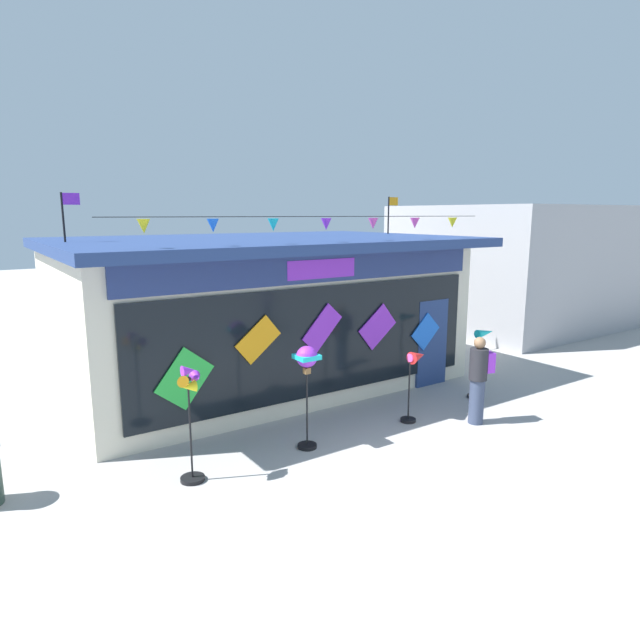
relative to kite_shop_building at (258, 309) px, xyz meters
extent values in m
plane|color=#9E9B99|center=(-0.14, -6.62, -1.72)|extent=(80.00, 80.00, 0.00)
cube|color=beige|center=(0.00, 0.05, -0.12)|extent=(8.60, 5.37, 3.19)
cube|color=navy|center=(0.00, -0.32, 1.58)|extent=(9.00, 6.10, 0.20)
cube|color=navy|center=(0.00, -2.67, 1.17)|extent=(7.91, 0.08, 0.52)
cube|color=purple|center=(0.00, -2.70, 1.17)|extent=(1.55, 0.04, 0.37)
cube|color=black|center=(0.00, -2.66, -0.27)|extent=(7.74, 0.06, 2.19)
cube|color=navy|center=(3.09, -2.66, -0.72)|extent=(0.90, 0.07, 2.00)
cube|color=green|center=(-2.82, -2.72, -0.54)|extent=(1.07, 0.03, 1.11)
cube|color=orange|center=(-1.41, -2.72, -0.04)|extent=(0.94, 0.03, 0.89)
cube|color=purple|center=(0.00, -2.72, 0.01)|extent=(0.94, 0.03, 0.96)
cube|color=purple|center=(1.41, -2.72, -0.13)|extent=(1.01, 0.03, 0.97)
cube|color=blue|center=(2.82, -2.72, -0.41)|extent=(0.86, 0.03, 0.86)
cylinder|color=black|center=(0.00, -2.85, 2.16)|extent=(8.25, 0.01, 0.01)
cone|color=yellow|center=(-3.39, -2.85, 2.02)|extent=(0.20, 0.20, 0.22)
cone|color=blue|center=(-2.26, -2.85, 2.02)|extent=(0.20, 0.20, 0.22)
cone|color=#19B7BC|center=(-1.13, -2.85, 2.02)|extent=(0.20, 0.20, 0.22)
cone|color=purple|center=(0.00, -2.85, 2.02)|extent=(0.20, 0.20, 0.22)
cone|color=#EA4CA3|center=(1.13, -2.85, 2.02)|extent=(0.20, 0.20, 0.22)
cone|color=#EA4CA3|center=(2.26, -2.85, 2.02)|extent=(0.20, 0.20, 0.22)
cone|color=yellow|center=(3.39, -2.85, 2.02)|extent=(0.20, 0.20, 0.22)
cylinder|color=black|center=(-4.05, 0.05, 2.14)|extent=(0.04, 0.04, 0.93)
cube|color=purple|center=(-3.89, 0.05, 2.49)|extent=(0.32, 0.02, 0.22)
cylinder|color=black|center=(4.05, 0.05, 2.17)|extent=(0.04, 0.04, 0.98)
cube|color=orange|center=(4.21, 0.05, 2.54)|extent=(0.32, 0.02, 0.22)
cylinder|color=black|center=(-3.24, -4.04, -1.69)|extent=(0.36, 0.36, 0.06)
cylinder|color=black|center=(-3.24, -4.04, -0.92)|extent=(0.03, 0.03, 1.60)
cylinder|color=black|center=(-3.24, -4.08, -0.12)|extent=(0.06, 0.04, 0.06)
cone|color=purple|center=(-3.12, -4.08, -0.12)|extent=(0.17, 0.19, 0.17)
cone|color=purple|center=(-3.24, -4.08, 0.00)|extent=(0.19, 0.17, 0.17)
cone|color=orange|center=(-3.36, -4.08, -0.12)|extent=(0.17, 0.19, 0.17)
cone|color=yellow|center=(-3.24, -4.08, -0.24)|extent=(0.19, 0.17, 0.17)
cylinder|color=black|center=(-1.19, -4.01, -1.69)|extent=(0.33, 0.33, 0.06)
cylinder|color=black|center=(-1.19, -4.01, -1.00)|extent=(0.03, 0.03, 1.42)
sphere|color=purple|center=(-1.19, -4.01, -0.11)|extent=(0.36, 0.36, 0.36)
cube|color=#19B7BC|center=(-1.19, -4.01, -0.11)|extent=(0.36, 0.36, 0.08)
cube|color=brown|center=(-1.19, -4.01, -0.35)|extent=(0.10, 0.10, 0.10)
cylinder|color=black|center=(1.07, -4.09, -1.69)|extent=(0.30, 0.30, 0.06)
cylinder|color=black|center=(1.07, -4.09, -1.08)|extent=(0.03, 0.03, 1.26)
cone|color=red|center=(1.27, -4.09, -0.45)|extent=(0.44, 0.31, 0.24)
cylinder|color=#EA4CA3|center=(1.07, -4.09, -0.45)|extent=(0.03, 0.16, 0.16)
cylinder|color=black|center=(3.21, -3.86, -1.69)|extent=(0.30, 0.30, 0.06)
cylinder|color=black|center=(3.21, -3.86, -1.01)|extent=(0.03, 0.03, 1.41)
cone|color=#19B7BC|center=(3.46, -3.86, -0.30)|extent=(0.52, 0.21, 0.19)
cylinder|color=#19B7BC|center=(3.21, -3.86, -0.30)|extent=(0.03, 0.16, 0.16)
cylinder|color=#333D56|center=(2.08, -4.86, -1.29)|extent=(0.28, 0.28, 0.86)
cylinder|color=#232328|center=(2.08, -4.86, -0.56)|extent=(0.34, 0.34, 0.60)
sphere|color=#8C6647|center=(2.08, -4.86, -0.15)|extent=(0.22, 0.22, 0.22)
cube|color=purple|center=(2.27, -4.91, -0.53)|extent=(0.23, 0.29, 0.38)
cube|color=#99999E|center=(10.88, 0.93, 0.38)|extent=(7.22, 6.11, 4.20)
camera|label=1|loc=(-5.87, -11.36, 2.20)|focal=30.60mm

